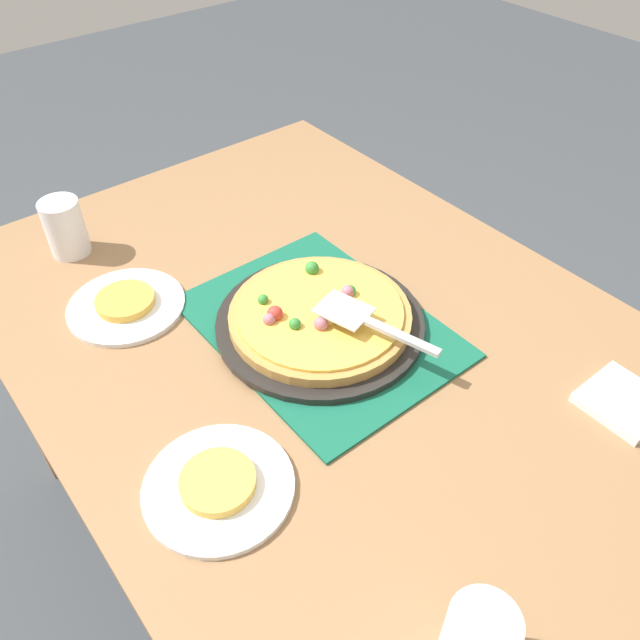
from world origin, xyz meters
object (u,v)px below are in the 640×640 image
object	(u,v)px
cup_near	(65,228)
plate_near_left	(219,487)
pizza_pan	(320,323)
served_slice_left	(218,482)
napkin_stack	(623,402)
served_slice_right	(125,301)
pizza	(320,314)
pizza_server	(367,321)
plate_far_right	(126,306)

from	to	relation	value
cup_near	plate_near_left	bearing A→B (deg)	174.43
pizza_pan	served_slice_left	size ratio (longest dim) A/B	3.45
served_slice_left	napkin_stack	bearing A→B (deg)	-114.86
pizza_pan	napkin_stack	bearing A→B (deg)	-149.11
cup_near	pizza_pan	bearing A→B (deg)	-153.09
plate_near_left	served_slice_right	world-z (taller)	served_slice_right
pizza	served_slice_right	world-z (taller)	pizza
pizza_server	napkin_stack	bearing A→B (deg)	-145.83
plate_far_right	served_slice_right	world-z (taller)	served_slice_right
plate_near_left	napkin_stack	xyz separation A→B (m)	(-0.28, -0.59, 0.00)
cup_near	served_slice_right	bearing A→B (deg)	-178.13
cup_near	pizza_server	distance (m)	0.67
cup_near	napkin_stack	size ratio (longest dim) A/B	1.00
pizza_pan	served_slice_right	bearing A→B (deg)	42.65
pizza_server	napkin_stack	xyz separation A→B (m)	(-0.36, -0.24, -0.06)
pizza	plate_near_left	xyz separation A→B (m)	(-0.17, 0.33, -0.03)
plate_near_left	pizza	bearing A→B (deg)	-61.91
plate_near_left	plate_far_right	bearing A→B (deg)	-9.47
plate_far_right	served_slice_left	distance (m)	0.45
plate_near_left	napkin_stack	world-z (taller)	napkin_stack
pizza_pan	served_slice_left	xyz separation A→B (m)	(-0.17, 0.33, 0.01)
plate_far_right	served_slice_left	bearing A→B (deg)	170.53
cup_near	napkin_stack	world-z (taller)	cup_near
pizza	served_slice_right	distance (m)	0.37
plate_near_left	plate_far_right	size ratio (longest dim) A/B	1.00
pizza_server	plate_far_right	bearing A→B (deg)	37.25
plate_near_left	cup_near	bearing A→B (deg)	-5.57
pizza	served_slice_right	xyz separation A→B (m)	(0.27, 0.25, -0.02)
plate_far_right	cup_near	distance (m)	0.24
pizza	plate_near_left	distance (m)	0.37
plate_far_right	napkin_stack	world-z (taller)	napkin_stack
cup_near	pizza_server	bearing A→B (deg)	-154.63
served_slice_left	served_slice_right	distance (m)	0.45
plate_near_left	served_slice_left	size ratio (longest dim) A/B	2.00
plate_far_right	napkin_stack	distance (m)	0.89
pizza_pan	cup_near	size ratio (longest dim) A/B	3.17
pizza_server	napkin_stack	distance (m)	0.43
served_slice_left	pizza_server	bearing A→B (deg)	-77.30
pizza_pan	pizza_server	world-z (taller)	pizza_server
plate_far_right	pizza_server	xyz separation A→B (m)	(-0.37, -0.28, 0.06)
plate_near_left	napkin_stack	distance (m)	0.66
pizza	plate_far_right	size ratio (longest dim) A/B	1.50
served_slice_left	pizza_pan	bearing A→B (deg)	-61.98
plate_near_left	plate_far_right	world-z (taller)	same
plate_near_left	cup_near	xyz separation A→B (m)	(0.68, -0.07, 0.06)
pizza	pizza_server	world-z (taller)	pizza_server
cup_near	plate_far_right	bearing A→B (deg)	-178.13
plate_near_left	pizza_server	world-z (taller)	pizza_server
pizza_server	served_slice_left	bearing A→B (deg)	102.70
pizza_pan	plate_near_left	world-z (taller)	pizza_pan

